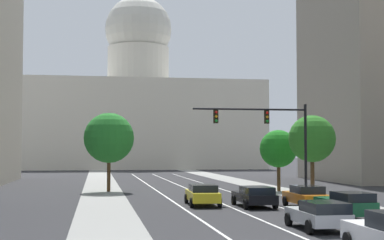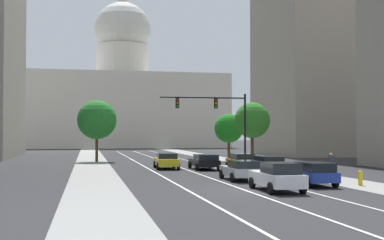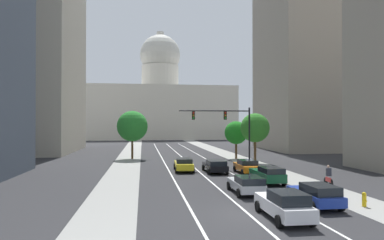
% 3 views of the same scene
% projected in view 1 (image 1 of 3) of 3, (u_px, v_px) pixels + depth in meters
% --- Properties ---
extents(ground_plane, '(400.00, 400.00, 0.00)m').
position_uv_depth(ground_plane, '(180.00, 186.00, 60.39)').
color(ground_plane, '#2B2B2D').
extents(sidewalk_left, '(3.51, 130.00, 0.01)m').
position_uv_depth(sidewalk_left, '(102.00, 190.00, 54.17)').
color(sidewalk_left, gray).
rests_on(sidewalk_left, ground).
extents(sidewalk_right, '(3.51, 130.00, 0.01)m').
position_uv_depth(sidewalk_right, '(269.00, 188.00, 56.75)').
color(sidewalk_right, gray).
rests_on(sidewalk_right, ground).
extents(lane_stripe_left, '(0.16, 90.00, 0.01)m').
position_uv_depth(lane_stripe_left, '(167.00, 198.00, 45.10)').
color(lane_stripe_left, white).
rests_on(lane_stripe_left, ground).
extents(lane_stripe_center, '(0.16, 90.00, 0.01)m').
position_uv_depth(lane_stripe_center, '(207.00, 197.00, 45.61)').
color(lane_stripe_center, white).
rests_on(lane_stripe_center, ground).
extents(lane_stripe_right, '(0.16, 90.00, 0.01)m').
position_uv_depth(lane_stripe_right, '(246.00, 197.00, 46.11)').
color(lane_stripe_right, white).
rests_on(lane_stripe_right, ground).
extents(capitol_building, '(48.58, 26.68, 36.97)m').
position_uv_depth(capitol_building, '(138.00, 113.00, 121.91)').
color(capitol_building, beige).
rests_on(capitol_building, ground).
extents(car_orange, '(2.03, 4.54, 1.42)m').
position_uv_depth(car_orange, '(306.00, 196.00, 37.23)').
color(car_orange, orange).
rests_on(car_orange, ground).
extents(car_green, '(2.04, 4.47, 1.47)m').
position_uv_depth(car_green, '(346.00, 204.00, 31.31)').
color(car_green, '#14512D').
rests_on(car_green, ground).
extents(car_black, '(2.12, 4.79, 1.35)m').
position_uv_depth(car_black, '(255.00, 196.00, 37.75)').
color(car_black, black).
rests_on(car_black, ground).
extents(car_silver, '(2.05, 4.32, 1.37)m').
position_uv_depth(car_silver, '(319.00, 214.00, 26.82)').
color(car_silver, '#B2B5BA').
rests_on(car_silver, ground).
extents(car_yellow, '(2.18, 4.80, 1.41)m').
position_uv_depth(car_yellow, '(203.00, 194.00, 38.84)').
color(car_yellow, yellow).
rests_on(car_yellow, ground).
extents(traffic_signal_mast, '(8.45, 0.39, 7.03)m').
position_uv_depth(traffic_signal_mast, '(271.00, 130.00, 42.33)').
color(traffic_signal_mast, black).
rests_on(traffic_signal_mast, ground).
extents(street_tree_near_right, '(3.37, 3.37, 5.49)m').
position_uv_depth(street_tree_near_right, '(278.00, 149.00, 52.49)').
color(street_tree_near_right, '#51381E').
rests_on(street_tree_near_right, ground).
extents(street_tree_far_right, '(3.77, 3.77, 6.47)m').
position_uv_depth(street_tree_far_right, '(312.00, 139.00, 46.83)').
color(street_tree_far_right, '#51381E').
rests_on(street_tree_far_right, ground).
extents(street_tree_near_left, '(4.45, 4.45, 6.99)m').
position_uv_depth(street_tree_near_left, '(109.00, 138.00, 51.89)').
color(street_tree_near_left, '#51381E').
rests_on(street_tree_near_left, ground).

